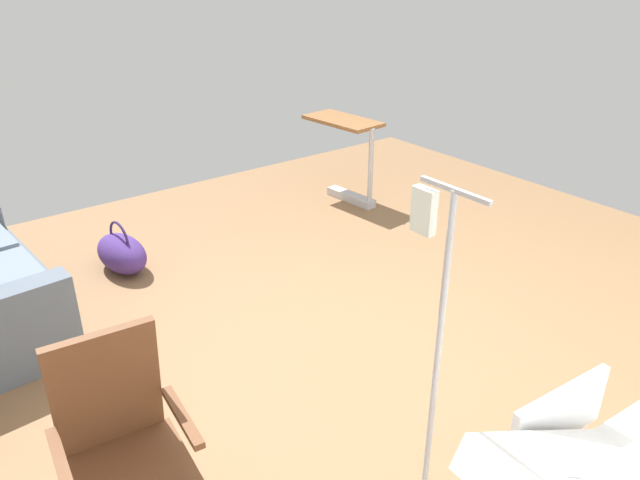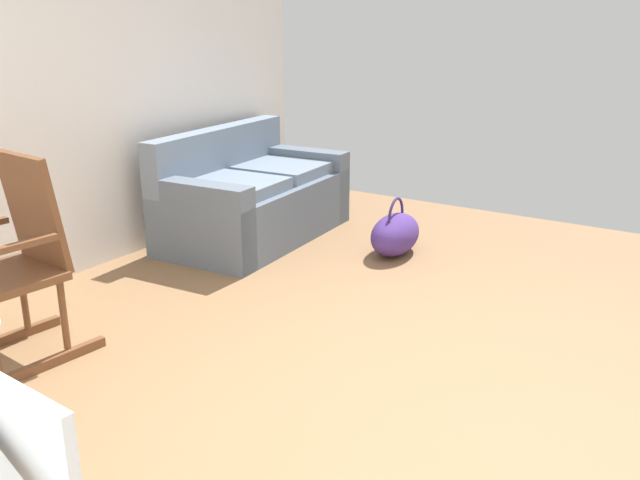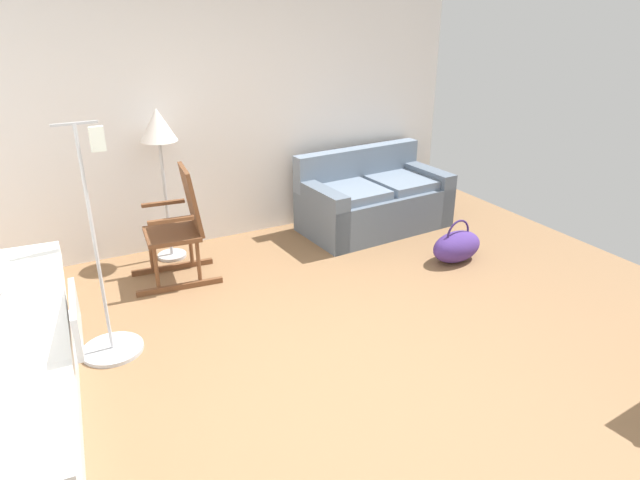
{
  "view_description": "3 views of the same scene",
  "coord_description": "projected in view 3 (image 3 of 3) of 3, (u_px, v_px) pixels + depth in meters",
  "views": [
    {
      "loc": [
        -2.47,
        2.32,
        2.35
      ],
      "look_at": [
        0.08,
        0.38,
        0.81
      ],
      "focal_mm": 33.8,
      "sensor_mm": 36.0,
      "label": 1
    },
    {
      "loc": [
        -2.47,
        -1.21,
        1.69
      ],
      "look_at": [
        -0.02,
        0.36,
        0.75
      ],
      "focal_mm": 39.01,
      "sensor_mm": 36.0,
      "label": 2
    },
    {
      "loc": [
        -1.61,
        -2.91,
        2.41
      ],
      "look_at": [
        0.25,
        0.64,
        0.68
      ],
      "focal_mm": 31.87,
      "sensor_mm": 36.0,
      "label": 3
    }
  ],
  "objects": [
    {
      "name": "floor_lamp",
      "position": [
        159.0,
        136.0,
        5.22
      ],
      "size": [
        0.34,
        0.34,
        1.48
      ],
      "color": "#B2B5BA",
      "rests_on": "ground"
    },
    {
      "name": "back_wall",
      "position": [
        202.0,
        112.0,
        5.64
      ],
      "size": [
        5.73,
        0.1,
        2.7
      ],
      "primitive_type": "cube",
      "color": "white",
      "rests_on": "ground"
    },
    {
      "name": "rocking_chair",
      "position": [
        180.0,
        227.0,
        5.08
      ],
      "size": [
        0.8,
        0.54,
        1.05
      ],
      "color": "brown",
      "rests_on": "ground"
    },
    {
      "name": "couch",
      "position": [
        373.0,
        201.0,
        6.32
      ],
      "size": [
        1.65,
        0.96,
        0.85
      ],
      "color": "slate",
      "rests_on": "ground"
    },
    {
      "name": "duffel_bag",
      "position": [
        457.0,
        246.0,
        5.56
      ],
      "size": [
        0.59,
        0.38,
        0.43
      ],
      "color": "#472D7A",
      "rests_on": "ground"
    },
    {
      "name": "iv_pole",
      "position": [
        109.0,
        322.0,
        4.09
      ],
      "size": [
        0.44,
        0.44,
        1.69
      ],
      "color": "#B2B5BA",
      "rests_on": "ground"
    },
    {
      "name": "ground_plane",
      "position": [
        330.0,
        367.0,
        4.0
      ],
      "size": [
        6.91,
        6.91,
        0.0
      ],
      "primitive_type": "plane",
      "color": "olive"
    }
  ]
}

